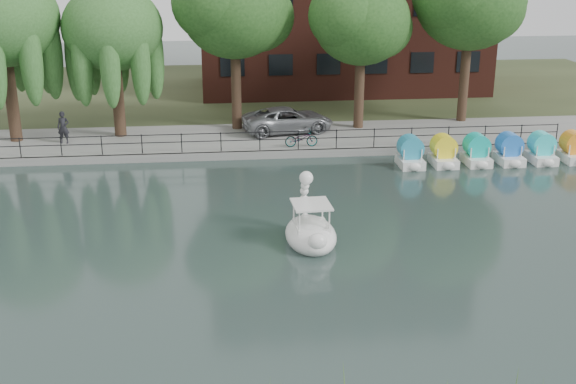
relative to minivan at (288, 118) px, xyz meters
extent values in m
plane|color=#3C504D|center=(-1.83, -16.81, -1.21)|extent=(120.00, 120.00, 0.00)
cube|color=gray|center=(-1.83, -0.81, -1.01)|extent=(40.00, 6.00, 0.40)
cube|color=gray|center=(-1.83, -3.76, -1.01)|extent=(40.00, 0.25, 0.40)
cube|color=#47512D|center=(-1.83, 13.19, -1.03)|extent=(60.00, 22.00, 0.36)
cylinder|color=black|center=(-1.83, -3.56, 0.14)|extent=(32.00, 0.04, 0.04)
cylinder|color=black|center=(-1.83, -3.56, -0.26)|extent=(32.00, 0.04, 0.04)
cylinder|color=black|center=(-1.83, -3.56, -0.31)|extent=(0.05, 0.05, 1.00)
cylinder|color=#473323|center=(-14.83, -0.31, 1.29)|extent=(0.60, 0.60, 4.20)
ellipsoid|color=#46833C|center=(-14.83, -0.31, 5.70)|extent=(5.88, 5.88, 5.00)
cylinder|color=#473323|center=(-9.33, 0.19, 1.09)|extent=(0.60, 0.60, 3.80)
ellipsoid|color=#46833C|center=(-9.33, 0.19, 5.08)|extent=(5.32, 5.32, 4.52)
cylinder|color=#473323|center=(-2.83, 1.19, 1.44)|extent=(0.60, 0.60, 4.50)
ellipsoid|color=#3A6B29|center=(-2.83, 1.19, 5.89)|extent=(6.00, 6.00, 5.10)
cylinder|color=#473323|center=(4.17, 0.69, 1.21)|extent=(0.60, 0.60, 4.05)
ellipsoid|color=#3A6B29|center=(4.17, 0.69, 5.22)|extent=(5.40, 5.40, 4.59)
cylinder|color=#473323|center=(10.67, 1.69, 1.55)|extent=(0.60, 0.60, 4.72)
ellipsoid|color=#3A6B29|center=(10.67, 1.69, 6.22)|extent=(6.30, 6.30, 5.36)
imported|color=gray|center=(0.00, 0.00, 0.00)|extent=(3.65, 6.21, 1.62)
imported|color=gray|center=(0.38, -3.11, -0.31)|extent=(0.66, 1.74, 1.00)
imported|color=black|center=(-12.13, -1.13, 0.18)|extent=(0.75, 0.54, 1.98)
ellipsoid|color=white|center=(-0.71, -14.97, -0.88)|extent=(2.03, 3.06, 0.66)
cube|color=white|center=(-0.70, -15.08, -0.55)|extent=(1.28, 1.38, 0.33)
cube|color=white|center=(-0.70, -15.02, 0.36)|extent=(1.45, 1.56, 0.07)
ellipsoid|color=white|center=(-0.63, -16.23, -0.61)|extent=(0.72, 0.58, 0.61)
sphere|color=white|center=(-0.76, -13.98, 1.04)|extent=(0.53, 0.53, 0.53)
cone|color=black|center=(-0.78, -13.63, 1.00)|extent=(0.24, 0.30, 0.22)
cylinder|color=yellow|center=(-0.77, -13.79, 1.01)|extent=(0.29, 0.13, 0.28)
cube|color=white|center=(5.52, -5.88, -0.99)|extent=(1.15, 1.70, 0.44)
cylinder|color=teal|center=(5.52, -5.78, -0.26)|extent=(0.90, 1.20, 0.90)
cube|color=white|center=(7.22, -5.88, -0.99)|extent=(1.15, 1.70, 0.44)
cylinder|color=yellow|center=(7.22, -5.78, -0.26)|extent=(0.90, 1.20, 0.90)
cube|color=white|center=(8.92, -5.88, -0.99)|extent=(1.15, 1.70, 0.44)
cylinder|color=#12BBAD|center=(8.92, -5.78, -0.26)|extent=(0.90, 1.20, 0.90)
cube|color=white|center=(10.62, -5.88, -0.99)|extent=(1.15, 1.70, 0.44)
cylinder|color=blue|center=(10.62, -5.78, -0.26)|extent=(0.90, 1.20, 0.90)
cube|color=white|center=(12.32, -5.88, -0.99)|extent=(1.15, 1.70, 0.44)
cylinder|color=#30D8DB|center=(12.32, -5.78, -0.26)|extent=(0.90, 1.20, 0.90)
cube|color=white|center=(14.02, -5.88, -0.99)|extent=(1.15, 1.70, 0.44)
cylinder|color=orange|center=(14.02, -5.78, -0.26)|extent=(0.90, 1.20, 0.90)
camera|label=1|loc=(-4.10, -39.46, 9.47)|focal=45.00mm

